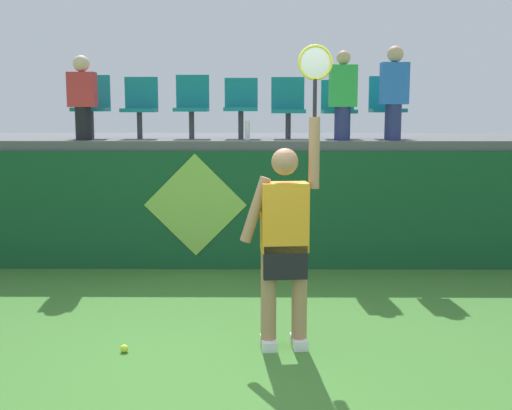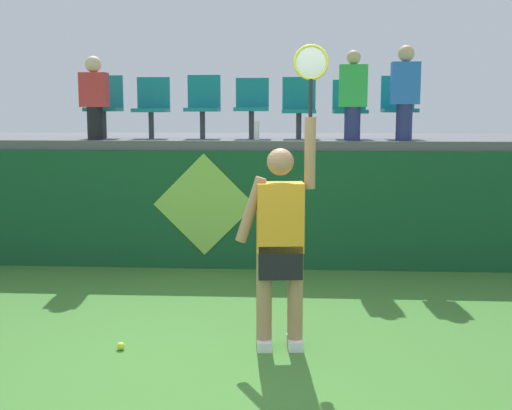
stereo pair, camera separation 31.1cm
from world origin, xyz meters
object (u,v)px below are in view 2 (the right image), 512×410
stadium_chair_6 (399,104)px  spectator_2 (353,94)px  tennis_player (281,238)px  tennis_ball (121,346)px  spectator_0 (94,96)px  stadium_chair_1 (152,105)px  stadium_chair_2 (203,104)px  stadium_chair_3 (252,104)px  stadium_chair_5 (350,106)px  water_bottle (257,130)px  stadium_chair_0 (105,104)px  spectator_1 (405,91)px  stadium_chair_4 (299,105)px

stadium_chair_6 → spectator_2: bearing=-144.0°
tennis_player → tennis_ball: tennis_player is taller
spectator_0 → stadium_chair_6: bearing=6.8°
tennis_player → stadium_chair_1: (-1.80, 3.49, 1.11)m
tennis_player → stadium_chair_2: (-1.11, 3.49, 1.12)m
tennis_player → tennis_ball: (-1.33, -0.14, -0.91)m
stadium_chair_3 → stadium_chair_5: stadium_chair_3 is taller
water_bottle → stadium_chair_6: 1.92m
stadium_chair_3 → spectator_0: spectator_0 is taller
tennis_player → stadium_chair_6: (1.46, 3.49, 1.11)m
stadium_chair_2 → stadium_chair_3: stadium_chair_2 is taller
tennis_player → tennis_ball: 1.61m
stadium_chair_0 → spectator_1: size_ratio=0.72×
stadium_chair_3 → spectator_1: bearing=-13.6°
stadium_chair_2 → stadium_chair_5: bearing=-0.1°
stadium_chair_6 → spectator_2: 0.80m
stadium_chair_5 → stadium_chair_3: bearing=-180.0°
water_bottle → stadium_chair_5: size_ratio=0.32×
water_bottle → spectator_1: bearing=-0.2°
stadium_chair_4 → stadium_chair_2: bearing=180.0°
stadium_chair_1 → stadium_chair_3: bearing=-0.1°
stadium_chair_2 → stadium_chair_5: stadium_chair_2 is taller
spectator_1 → tennis_player: bearing=-115.8°
tennis_player → stadium_chair_3: bearing=97.6°
tennis_player → spectator_1: (1.46, 3.01, 1.27)m
stadium_chair_1 → stadium_chair_3: (1.33, -0.00, 0.00)m
stadium_chair_5 → stadium_chair_0: bearing=179.9°
water_bottle → stadium_chair_0: size_ratio=0.29×
tennis_ball → stadium_chair_0: bearing=107.1°
stadium_chair_5 → spectator_2: spectator_2 is taller
stadium_chair_2 → spectator_1: (2.57, -0.47, 0.15)m
spectator_1 → stadium_chair_2: bearing=169.6°
water_bottle → spectator_1: size_ratio=0.21×
stadium_chair_3 → stadium_chair_6: 1.92m
stadium_chair_5 → stadium_chair_2: bearing=179.9°
water_bottle → spectator_2: 1.28m
stadium_chair_1 → water_bottle: bearing=-18.1°
stadium_chair_1 → stadium_chair_5: (2.62, -0.00, -0.02)m
tennis_ball → stadium_chair_4: stadium_chair_4 is taller
spectator_1 → spectator_2: (-0.64, 0.01, -0.04)m
stadium_chair_1 → stadium_chair_2: (0.69, 0.00, 0.01)m
tennis_ball → stadium_chair_1: bearing=97.5°
stadium_chair_1 → stadium_chair_4: size_ratio=1.00×
tennis_player → stadium_chair_3: 3.68m
water_bottle → stadium_chair_1: stadium_chair_1 is taller
stadium_chair_0 → stadium_chair_2: (1.33, 0.00, -0.00)m
spectator_1 → tennis_ball: bearing=-131.5°
stadium_chair_2 → stadium_chair_6: bearing=-0.0°
water_bottle → spectator_2: bearing=0.2°
stadium_chair_1 → stadium_chair_2: bearing=0.1°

